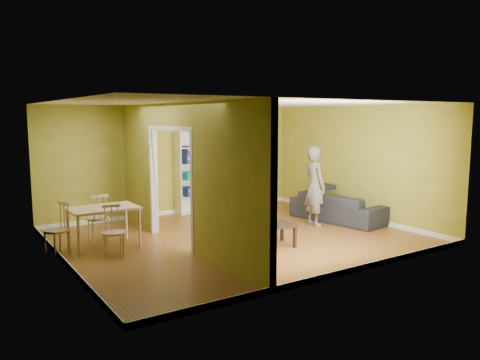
% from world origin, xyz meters
% --- Properties ---
extents(room_shell, '(6.50, 6.50, 6.50)m').
position_xyz_m(room_shell, '(0.00, 0.00, 1.30)').
color(room_shell, brown).
rests_on(room_shell, ground).
extents(partition, '(0.22, 5.50, 2.60)m').
position_xyz_m(partition, '(-1.20, 0.00, 1.30)').
color(partition, gold).
rests_on(partition, ground).
extents(wall_speaker, '(0.10, 0.10, 0.10)m').
position_xyz_m(wall_speaker, '(1.50, 2.69, 1.90)').
color(wall_speaker, black).
rests_on(wall_speaker, room_shell).
extents(sofa, '(2.31, 1.25, 0.84)m').
position_xyz_m(sofa, '(2.70, -0.02, 0.42)').
color(sofa, black).
rests_on(sofa, ground).
extents(person, '(0.83, 0.70, 2.03)m').
position_xyz_m(person, '(1.97, -0.06, 1.01)').
color(person, slate).
rests_on(person, ground).
extents(bookshelf, '(0.85, 0.37, 2.03)m').
position_xyz_m(bookshelf, '(0.38, 2.61, 1.01)').
color(bookshelf, white).
rests_on(bookshelf, ground).
extents(paper_box_navy_a, '(0.45, 0.29, 0.23)m').
position_xyz_m(paper_box_navy_a, '(0.38, 2.56, 0.54)').
color(paper_box_navy_a, navy).
rests_on(paper_box_navy_a, bookshelf).
extents(paper_box_teal, '(0.41, 0.27, 0.21)m').
position_xyz_m(paper_box_teal, '(0.36, 2.56, 0.93)').
color(paper_box_teal, '#11714F').
rests_on(paper_box_teal, bookshelf).
extents(paper_box_navy_b, '(0.41, 0.27, 0.21)m').
position_xyz_m(paper_box_navy_b, '(0.35, 2.56, 1.33)').
color(paper_box_navy_b, '#0F1E4A').
rests_on(paper_box_navy_b, bookshelf).
extents(paper_box_navy_c, '(0.43, 0.28, 0.22)m').
position_xyz_m(paper_box_navy_c, '(0.37, 2.56, 1.55)').
color(paper_box_navy_c, navy).
rests_on(paper_box_navy_c, bookshelf).
extents(coffee_table, '(0.62, 0.62, 0.41)m').
position_xyz_m(coffee_table, '(0.29, -0.87, 0.35)').
color(coffee_table, black).
rests_on(coffee_table, ground).
extents(game_controller, '(0.15, 0.04, 0.03)m').
position_xyz_m(game_controller, '(0.15, -0.82, 0.43)').
color(game_controller, white).
rests_on(game_controller, coffee_table).
extents(dining_table, '(1.18, 0.79, 0.74)m').
position_xyz_m(dining_table, '(-2.40, 0.72, 0.66)').
color(dining_table, '#D8BE85').
rests_on(dining_table, ground).
extents(chair_left, '(0.54, 0.54, 0.90)m').
position_xyz_m(chair_left, '(-3.21, 0.71, 0.45)').
color(chair_left, '#D6B085').
rests_on(chair_left, ground).
extents(chair_near, '(0.45, 0.45, 0.87)m').
position_xyz_m(chair_near, '(-2.42, 0.10, 0.43)').
color(chair_near, tan).
rests_on(chair_near, ground).
extents(chair_far, '(0.42, 0.42, 0.91)m').
position_xyz_m(chair_far, '(-2.33, 1.30, 0.45)').
color(chair_far, tan).
rests_on(chair_far, ground).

